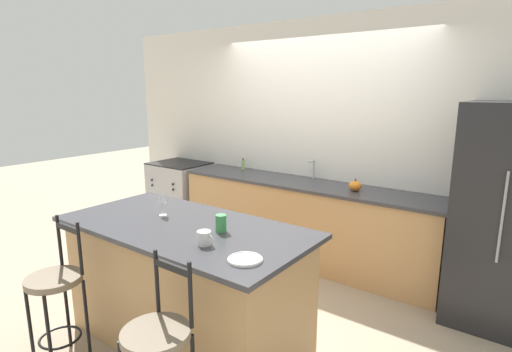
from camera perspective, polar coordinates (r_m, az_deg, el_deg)
name	(u,v)px	position (r m, az deg, el deg)	size (l,w,h in m)	color
ground_plane	(286,270)	(4.48, 4.31, -13.21)	(18.00, 18.00, 0.00)	tan
wall_back	(319,140)	(4.66, 8.96, 5.04)	(6.00, 0.07, 2.70)	silver
back_counter	(304,221)	(4.60, 6.81, -6.40)	(3.07, 0.65, 0.92)	tan
sink_faucet	(313,167)	(4.61, 8.18, 1.26)	(0.02, 0.13, 0.22)	#ADAFB5
kitchen_island	(186,283)	(3.19, -10.01, -14.89)	(1.93, 0.95, 0.95)	tan
oven_range	(181,195)	(5.76, -10.68, -2.67)	(0.75, 0.66, 0.93)	#ADAFB5
bar_stool_near	(56,292)	(3.20, -26.62, -14.62)	(0.37, 0.37, 1.05)	black
bar_stool_far	(158,350)	(2.41, -13.81, -22.99)	(0.37, 0.37, 1.05)	black
dinner_plate	(245,259)	(2.36, -1.56, -11.80)	(0.21, 0.21, 0.02)	white
wine_glass	(162,197)	(3.21, -13.27, -2.91)	(0.07, 0.07, 0.21)	white
coffee_mug	(204,238)	(2.60, -7.38, -8.77)	(0.12, 0.09, 0.09)	white
tumbler_cup	(221,223)	(2.81, -5.03, -6.74)	(0.08, 0.08, 0.12)	#3D934C
pumpkin_decoration	(355,186)	(4.16, 13.98, -1.38)	(0.13, 0.13, 0.13)	orange
soap_bottle	(243,165)	(5.13, -1.86, 1.62)	(0.04, 0.04, 0.15)	#89B260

